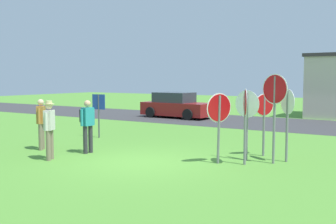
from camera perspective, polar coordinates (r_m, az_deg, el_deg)
ground_plane at (r=11.75m, az=-3.67°, el=-7.00°), size 80.00×80.00×0.00m
street_asphalt at (r=22.16m, az=14.64°, el=-1.55°), size 60.00×6.40×0.01m
parked_car_on_street at (r=24.57m, az=1.20°, el=0.82°), size 4.38×2.18×1.51m
stop_sign_nearest at (r=11.42m, az=10.68°, el=-0.15°), size 0.37×0.67×2.10m
stop_sign_tallest at (r=12.10m, az=16.27°, el=-0.07°), size 0.54×0.50×2.09m
stop_sign_low_front at (r=12.03m, az=10.94°, el=-0.10°), size 0.78×0.14×2.04m
stop_sign_leaning_right at (r=11.73m, az=14.60°, el=1.40°), size 0.80×0.30×2.51m
stop_sign_rear_left at (r=12.83m, az=13.22°, el=-0.28°), size 0.39×0.57×1.92m
stop_sign_center_cluster at (r=11.45m, az=7.11°, el=-0.52°), size 0.41×0.74×1.98m
person_with_sunhat at (r=14.26m, az=-17.22°, el=-1.25°), size 0.39×0.48×1.69m
person_on_left at (r=13.26m, az=-11.17°, el=-1.44°), size 0.37×0.57×1.69m
person_in_blue at (r=12.42m, az=-16.17°, el=-1.94°), size 0.36×0.51×1.74m
info_panel_leftmost at (r=16.57m, az=-9.61°, el=0.58°), size 0.60×0.09×1.74m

